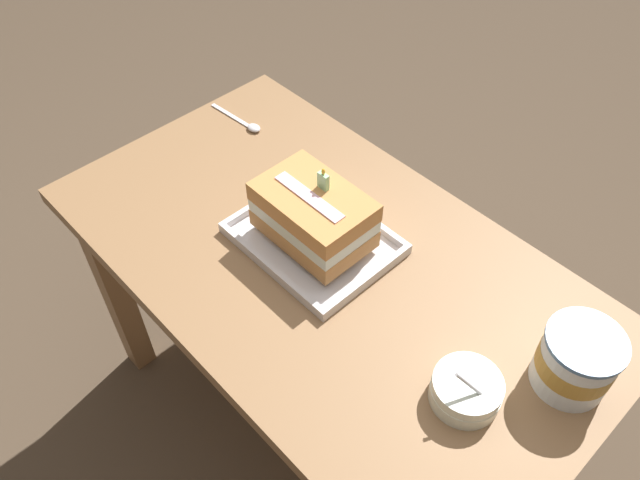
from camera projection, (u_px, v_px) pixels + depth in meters
ground_plane at (324, 418)px, 1.75m from camera, size 8.00×8.00×0.00m
dining_table at (326, 291)px, 1.32m from camera, size 1.14×0.64×0.68m
foil_tray at (314, 240)px, 1.26m from camera, size 0.31×0.24×0.02m
birthday_cake at (314, 215)px, 1.21m from camera, size 0.22×0.15×0.16m
bowl_stack at (466, 390)px, 1.02m from camera, size 0.12×0.12×0.10m
ice_cream_tub at (577, 360)px, 1.02m from camera, size 0.13×0.13×0.12m
serving_spoon_near_tray at (248, 125)px, 1.51m from camera, size 0.17×0.03×0.01m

